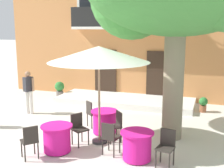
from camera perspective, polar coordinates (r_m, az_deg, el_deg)
name	(u,v)px	position (r m, az deg, el deg)	size (l,w,h in m)	color
ground_plane	(71,130)	(9.97, -7.99, -8.83)	(120.00, 120.00, 0.00)	beige
building_facade	(142,20)	(15.74, 5.89, 12.33)	(13.00, 5.09, 7.50)	#CC844C
entrance_step_platform	(125,101)	(13.18, 2.50, -3.24)	(6.08, 2.14, 0.25)	silver
cafe_table_near_tree	(137,145)	(7.65, 4.90, -11.87)	(0.86, 0.86, 0.76)	#DB1984
cafe_chair_near_tree_0	(110,136)	(7.84, -0.42, -10.17)	(0.46, 0.46, 0.91)	#2D2823
cafe_chair_near_tree_1	(166,145)	(7.42, 10.55, -11.65)	(0.46, 0.46, 0.91)	#2D2823
cafe_table_middle	(57,138)	(8.23, -10.69, -10.36)	(0.86, 0.86, 0.76)	#DB1984
cafe_chair_middle_0	(79,127)	(8.60, -6.54, -8.32)	(0.55, 0.55, 0.91)	#2D2823
cafe_chair_middle_1	(30,140)	(7.91, -15.72, -10.42)	(0.56, 0.56, 0.91)	#2D2823
cafe_table_front	(104,122)	(9.44, -1.48, -7.35)	(0.86, 0.86, 0.76)	#DB1984
cafe_chair_front_0	(116,124)	(8.76, 0.76, -7.87)	(0.56, 0.56, 0.91)	#2D2823
cafe_chair_front_1	(92,112)	(10.00, -3.95, -5.49)	(0.56, 0.56, 0.91)	#2D2823
cafe_umbrella	(99,55)	(8.23, -2.59, 5.75)	(2.90, 2.90, 2.85)	#997A56
ground_planter_left	(60,88)	(14.56, -10.20, -0.85)	(0.46, 0.46, 0.75)	slate
ground_planter_right	(203,104)	(12.33, 17.39, -3.70)	(0.34, 0.34, 0.61)	#995638
pedestrian_mid_plaza	(29,90)	(11.88, -15.99, -1.10)	(0.53, 0.40, 1.70)	silver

